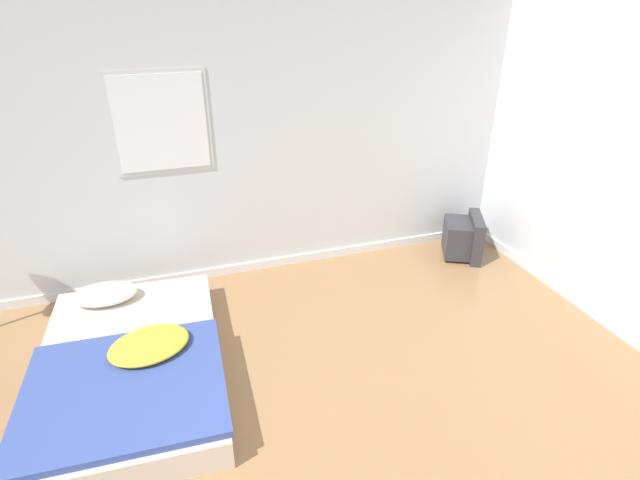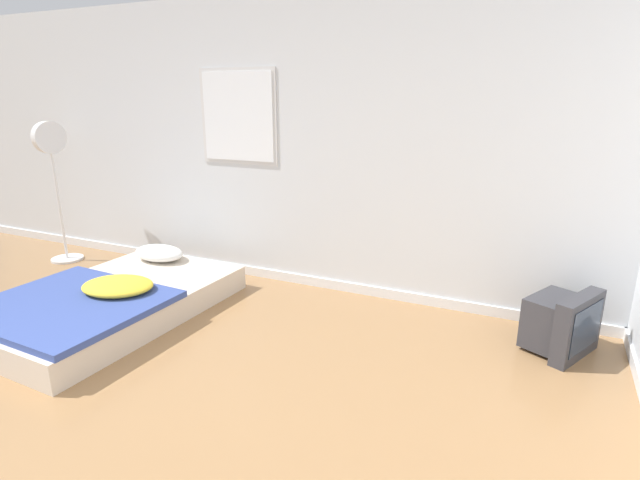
% 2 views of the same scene
% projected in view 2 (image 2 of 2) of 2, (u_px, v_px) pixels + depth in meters
% --- Properties ---
extents(wall_back, '(8.39, 0.08, 2.60)m').
position_uv_depth(wall_back, '(274.00, 147.00, 4.59)').
color(wall_back, silver).
rests_on(wall_back, ground_plane).
extents(mattress_bed, '(1.36, 2.05, 0.36)m').
position_uv_depth(mattress_bed, '(110.00, 300.00, 4.09)').
color(mattress_bed, beige).
rests_on(mattress_bed, ground_plane).
extents(crt_tv, '(0.53, 0.58, 0.45)m').
position_uv_depth(crt_tv, '(562.00, 323.00, 3.50)').
color(crt_tv, '#333338').
rests_on(crt_tv, ground_plane).
extents(standing_fan, '(0.33, 0.34, 1.49)m').
position_uv_depth(standing_fan, '(54.00, 167.00, 5.20)').
color(standing_fan, silver).
rests_on(standing_fan, ground_plane).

